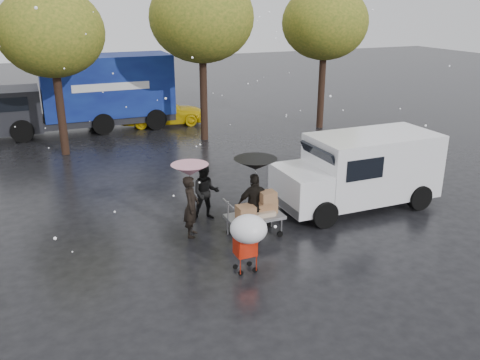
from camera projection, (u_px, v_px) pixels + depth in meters
name	position (u px, v px, depth m)	size (l,w,h in m)	color
ground	(238.00, 240.00, 13.35)	(90.00, 90.00, 0.00)	black
person_pink	(191.00, 206.00, 13.33)	(0.61, 0.40, 1.67)	black
person_middle	(206.00, 193.00, 14.38)	(0.78, 0.61, 1.61)	black
person_black	(255.00, 205.00, 13.38)	(1.01, 0.42, 1.72)	black
umbrella_pink	(190.00, 170.00, 12.99)	(0.97, 0.97, 2.00)	#4C4C4C
umbrella_black	(256.00, 164.00, 13.00)	(1.13, 1.13, 2.14)	#4C4C4C
vendor_cart	(258.00, 210.00, 13.38)	(1.52, 0.80, 1.27)	slate
shopping_cart	(248.00, 232.00, 11.35)	(0.84, 0.84, 1.46)	#B11C0A
white_van	(361.00, 169.00, 15.21)	(4.91, 2.18, 2.20)	white
blue_truck	(90.00, 93.00, 24.06)	(8.30, 2.60, 3.50)	navy
box_ground_near	(315.00, 201.00, 15.34)	(0.52, 0.41, 0.47)	brown
box_ground_far	(295.00, 191.00, 16.25)	(0.45, 0.35, 0.35)	brown
yellow_taxi	(162.00, 111.00, 25.35)	(1.65, 4.11, 1.40)	yellow
tree_row	(131.00, 24.00, 20.18)	(21.60, 4.40, 7.12)	black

